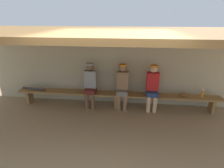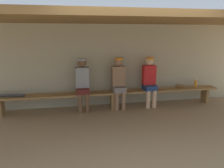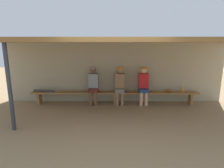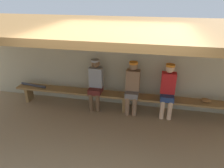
{
  "view_description": "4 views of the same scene",
  "coord_description": "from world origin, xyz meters",
  "px_view_note": "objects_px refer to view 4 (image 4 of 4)",
  "views": [
    {
      "loc": [
        0.4,
        -3.23,
        2.62
      ],
      "look_at": [
        -0.08,
        1.11,
        0.92
      ],
      "focal_mm": 28.48,
      "sensor_mm": 36.0,
      "label": 1
    },
    {
      "loc": [
        -1.04,
        -3.78,
        1.95
      ],
      "look_at": [
        -0.09,
        1.12,
        0.77
      ],
      "focal_mm": 34.16,
      "sensor_mm": 36.0,
      "label": 2
    },
    {
      "loc": [
        -0.03,
        -4.94,
        2.18
      ],
      "look_at": [
        -0.09,
        1.08,
        0.85
      ],
      "focal_mm": 29.8,
      "sensor_mm": 36.0,
      "label": 3
    },
    {
      "loc": [
        0.64,
        -3.13,
        2.89
      ],
      "look_at": [
        -0.31,
        1.41,
        0.8
      ],
      "focal_mm": 33.31,
      "sensor_mm": 36.0,
      "label": 4
    }
  ],
  "objects_px": {
    "bench": "(125,97)",
    "player_in_blue": "(96,82)",
    "baseball_bat": "(33,85)",
    "player_near_post": "(168,88)",
    "baseball_glove_worn": "(206,100)",
    "player_middle": "(132,85)"
  },
  "relations": [
    {
      "from": "player_in_blue",
      "to": "bench",
      "type": "bearing_deg",
      "value": -0.27
    },
    {
      "from": "baseball_bat",
      "to": "player_near_post",
      "type": "bearing_deg",
      "value": 8.62
    },
    {
      "from": "baseball_glove_worn",
      "to": "baseball_bat",
      "type": "bearing_deg",
      "value": -169.63
    },
    {
      "from": "bench",
      "to": "baseball_glove_worn",
      "type": "height_order",
      "value": "baseball_glove_worn"
    },
    {
      "from": "bench",
      "to": "baseball_bat",
      "type": "distance_m",
      "value": 2.57
    },
    {
      "from": "player_in_blue",
      "to": "baseball_bat",
      "type": "height_order",
      "value": "player_in_blue"
    },
    {
      "from": "player_in_blue",
      "to": "baseball_glove_worn",
      "type": "bearing_deg",
      "value": 0.41
    },
    {
      "from": "baseball_bat",
      "to": "bench",
      "type": "bearing_deg",
      "value": 8.56
    },
    {
      "from": "player_near_post",
      "to": "baseball_bat",
      "type": "distance_m",
      "value": 3.61
    },
    {
      "from": "player_near_post",
      "to": "baseball_glove_worn",
      "type": "distance_m",
      "value": 0.94
    },
    {
      "from": "player_in_blue",
      "to": "baseball_glove_worn",
      "type": "xyz_separation_m",
      "value": [
        2.71,
        0.02,
        -0.24
      ]
    },
    {
      "from": "player_in_blue",
      "to": "player_middle",
      "type": "bearing_deg",
      "value": 0.0
    },
    {
      "from": "player_in_blue",
      "to": "baseball_glove_worn",
      "type": "height_order",
      "value": "player_in_blue"
    },
    {
      "from": "player_near_post",
      "to": "player_middle",
      "type": "relative_size",
      "value": 1.0
    },
    {
      "from": "bench",
      "to": "player_in_blue",
      "type": "bearing_deg",
      "value": 179.73
    },
    {
      "from": "bench",
      "to": "player_middle",
      "type": "xyz_separation_m",
      "value": [
        0.18,
        0.0,
        0.36
      ]
    },
    {
      "from": "player_near_post",
      "to": "baseball_glove_worn",
      "type": "relative_size",
      "value": 5.6
    },
    {
      "from": "player_middle",
      "to": "baseball_glove_worn",
      "type": "height_order",
      "value": "player_middle"
    },
    {
      "from": "player_in_blue",
      "to": "baseball_bat",
      "type": "relative_size",
      "value": 1.71
    },
    {
      "from": "bench",
      "to": "player_in_blue",
      "type": "height_order",
      "value": "player_in_blue"
    },
    {
      "from": "player_middle",
      "to": "baseball_glove_worn",
      "type": "bearing_deg",
      "value": 0.63
    },
    {
      "from": "bench",
      "to": "baseball_glove_worn",
      "type": "distance_m",
      "value": 1.94
    }
  ]
}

